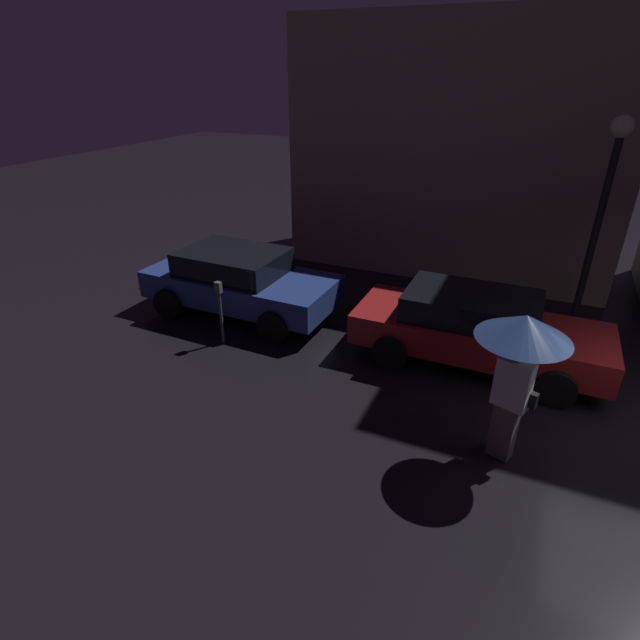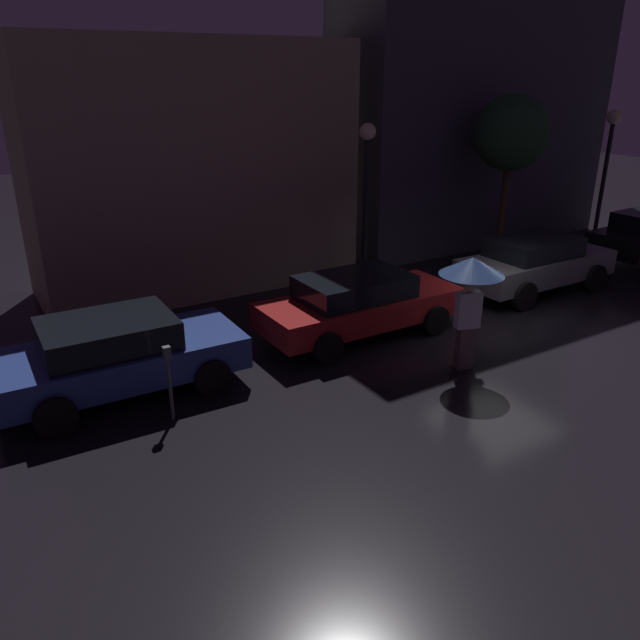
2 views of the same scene
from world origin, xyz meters
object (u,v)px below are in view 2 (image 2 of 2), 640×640
(parked_car_red, at_px, (359,303))
(parked_car_grey, at_px, (535,263))
(parked_car_blue, at_px, (118,354))
(pedestrian_with_umbrella, at_px, (471,280))
(street_lamp_far, at_px, (609,146))
(street_lamp_near, at_px, (366,181))
(parking_meter, at_px, (169,375))

(parked_car_red, xyz_separation_m, parked_car_grey, (5.49, -0.03, 0.05))
(parked_car_blue, distance_m, pedestrian_with_umbrella, 6.48)
(street_lamp_far, bearing_deg, street_lamp_near, -177.65)
(pedestrian_with_umbrella, distance_m, street_lamp_far, 12.11)
(parked_car_blue, relative_size, parked_car_grey, 1.00)
(street_lamp_far, bearing_deg, parked_car_grey, -156.79)
(parked_car_grey, relative_size, street_lamp_far, 1.01)
(parked_car_blue, relative_size, street_lamp_far, 1.01)
(parked_car_red, height_order, street_lamp_far, street_lamp_far)
(parking_meter, bearing_deg, pedestrian_with_umbrella, -11.43)
(street_lamp_near, bearing_deg, pedestrian_with_umbrella, -101.35)
(parking_meter, distance_m, street_lamp_near, 7.58)
(pedestrian_with_umbrella, distance_m, street_lamp_near, 4.86)
(parked_car_red, height_order, pedestrian_with_umbrella, pedestrian_with_umbrella)
(pedestrian_with_umbrella, bearing_deg, parked_car_red, 125.83)
(parked_car_grey, distance_m, street_lamp_near, 4.87)
(parked_car_blue, height_order, parking_meter, parked_car_blue)
(parked_car_grey, bearing_deg, parked_car_blue, 179.72)
(street_lamp_far, bearing_deg, parked_car_red, -167.30)
(parked_car_grey, bearing_deg, pedestrian_with_umbrella, -152.87)
(parking_meter, xyz_separation_m, street_lamp_far, (16.36, 3.96, 2.25))
(pedestrian_with_umbrella, xyz_separation_m, street_lamp_near, (0.93, 4.65, 1.08))
(parking_meter, relative_size, street_lamp_far, 0.31)
(parked_car_grey, distance_m, parking_meter, 10.23)
(parking_meter, bearing_deg, parked_car_grey, 7.26)
(parked_car_grey, relative_size, pedestrian_with_umbrella, 1.92)
(parked_car_blue, xyz_separation_m, street_lamp_far, (16.82, 2.57, 2.31))
(parked_car_grey, xyz_separation_m, pedestrian_with_umbrella, (-4.71, -2.39, 1.02))
(parked_car_red, relative_size, parked_car_grey, 1.05)
(parked_car_blue, distance_m, street_lamp_near, 7.47)
(parked_car_red, relative_size, street_lamp_near, 1.06)
(street_lamp_near, distance_m, street_lamp_far, 10.00)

